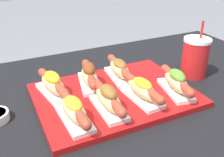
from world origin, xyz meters
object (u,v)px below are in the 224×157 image
at_px(hot_dog_5, 89,75).
at_px(hot_dog_6, 119,69).
at_px(hot_dog_0, 74,110).
at_px(hot_dog_3, 176,82).
at_px(hot_dog_4, 53,84).
at_px(hot_dog_1, 108,99).
at_px(hot_dog_2, 142,90).
at_px(serving_tray, 115,95).
at_px(drink_cup, 195,57).

distance_m(hot_dog_5, hot_dog_6, 0.11).
bearing_deg(hot_dog_0, hot_dog_3, 1.16).
relative_size(hot_dog_4, hot_dog_5, 1.01).
distance_m(hot_dog_1, hot_dog_6, 0.20).
distance_m(hot_dog_1, hot_dog_5, 0.16).
xyz_separation_m(hot_dog_1, hot_dog_3, (0.23, 0.00, -0.00)).
height_order(hot_dog_2, hot_dog_3, hot_dog_3).
bearing_deg(hot_dog_6, hot_dog_1, -125.84).
bearing_deg(hot_dog_3, hot_dog_0, -178.84).
bearing_deg(hot_dog_6, serving_tray, -125.09).
relative_size(hot_dog_2, hot_dog_6, 1.00).
height_order(hot_dog_6, drink_cup, drink_cup).
xyz_separation_m(hot_dog_2, hot_dog_5, (-0.11, 0.15, 0.00)).
distance_m(serving_tray, hot_dog_6, 0.11).
height_order(hot_dog_0, hot_dog_5, hot_dog_5).
bearing_deg(hot_dog_1, hot_dog_2, 3.76).
relative_size(serving_tray, hot_dog_5, 2.50).
bearing_deg(drink_cup, hot_dog_1, -166.32).
relative_size(hot_dog_1, hot_dog_3, 1.02).
bearing_deg(hot_dog_3, hot_dog_2, 176.49).
height_order(serving_tray, hot_dog_2, hot_dog_2).
distance_m(hot_dog_3, hot_dog_5, 0.27).
bearing_deg(serving_tray, hot_dog_6, 54.91).
xyz_separation_m(serving_tray, hot_dog_3, (0.17, -0.08, 0.04)).
distance_m(hot_dog_2, hot_dog_6, 0.15).
xyz_separation_m(hot_dog_1, hot_dog_6, (0.12, 0.16, -0.00)).
bearing_deg(hot_dog_6, hot_dog_0, -142.49).
xyz_separation_m(serving_tray, hot_dog_1, (-0.06, -0.08, 0.04)).
xyz_separation_m(serving_tray, hot_dog_0, (-0.16, -0.08, 0.04)).
relative_size(serving_tray, hot_dog_0, 2.45).
bearing_deg(hot_dog_2, hot_dog_6, 88.79).
height_order(serving_tray, hot_dog_6, hot_dog_6).
relative_size(hot_dog_1, hot_dog_4, 1.01).
relative_size(hot_dog_0, hot_dog_3, 1.02).
bearing_deg(serving_tray, hot_dog_4, 157.05).
relative_size(hot_dog_0, hot_dog_6, 1.00).
distance_m(serving_tray, hot_dog_2, 0.10).
bearing_deg(hot_dog_3, hot_dog_4, 156.63).
bearing_deg(hot_dog_5, hot_dog_1, -91.80).
xyz_separation_m(serving_tray, hot_dog_4, (-0.17, 0.07, 0.04)).
bearing_deg(hot_dog_4, hot_dog_2, -32.00).
xyz_separation_m(serving_tray, hot_dog_2, (0.06, -0.07, 0.04)).
bearing_deg(hot_dog_4, hot_dog_6, 2.52).
xyz_separation_m(hot_dog_1, drink_cup, (0.38, 0.09, 0.02)).
bearing_deg(drink_cup, hot_dog_5, 170.30).
relative_size(serving_tray, hot_dog_2, 2.45).
bearing_deg(hot_dog_1, hot_dog_6, 54.16).
bearing_deg(hot_dog_4, drink_cup, -6.51).
bearing_deg(serving_tray, hot_dog_2, -51.42).
distance_m(serving_tray, hot_dog_3, 0.19).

